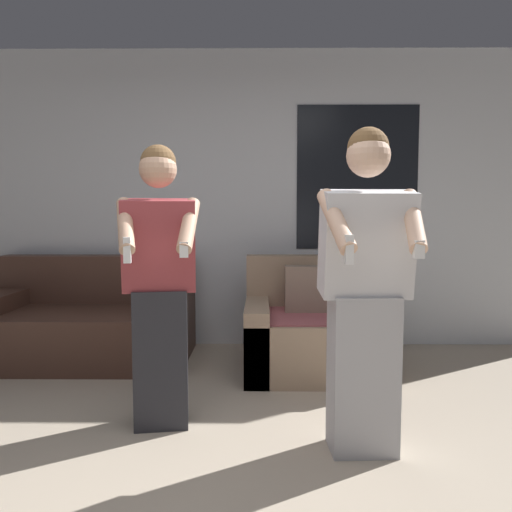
{
  "coord_description": "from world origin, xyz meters",
  "views": [
    {
      "loc": [
        0.32,
        -1.89,
        1.21
      ],
      "look_at": [
        0.3,
        0.76,
        0.99
      ],
      "focal_mm": 35.0,
      "sensor_mm": 36.0,
      "label": 1
    }
  ],
  "objects_px": {
    "armchair": "(308,331)",
    "person_right": "(365,293)",
    "couch": "(87,325)",
    "person_left": "(160,286)"
  },
  "relations": [
    {
      "from": "armchair",
      "to": "person_left",
      "type": "height_order",
      "value": "person_left"
    },
    {
      "from": "person_left",
      "to": "couch",
      "type": "bearing_deg",
      "value": 123.92
    },
    {
      "from": "armchair",
      "to": "person_left",
      "type": "distance_m",
      "value": 1.51
    },
    {
      "from": "armchair",
      "to": "person_left",
      "type": "relative_size",
      "value": 0.61
    },
    {
      "from": "person_left",
      "to": "person_right",
      "type": "bearing_deg",
      "value": -15.96
    },
    {
      "from": "couch",
      "to": "person_right",
      "type": "relative_size",
      "value": 1.04
    },
    {
      "from": "armchair",
      "to": "person_left",
      "type": "xyz_separation_m",
      "value": [
        -0.94,
        -1.07,
        0.51
      ]
    },
    {
      "from": "armchair",
      "to": "person_right",
      "type": "relative_size",
      "value": 0.6
    },
    {
      "from": "person_right",
      "to": "person_left",
      "type": "bearing_deg",
      "value": 164.04
    },
    {
      "from": "person_right",
      "to": "couch",
      "type": "bearing_deg",
      "value": 140.46
    }
  ]
}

